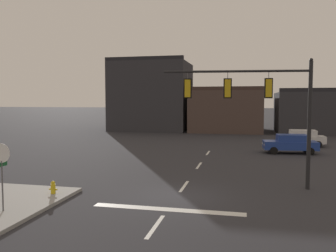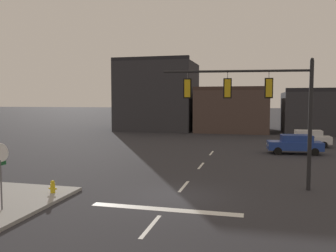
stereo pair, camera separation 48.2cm
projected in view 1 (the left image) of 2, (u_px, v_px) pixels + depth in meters
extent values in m
plane|color=#2B2B30|center=(177.00, 196.00, 16.39)|extent=(400.00, 400.00, 0.00)
cube|color=silver|center=(168.00, 209.00, 14.44)|extent=(6.40, 0.50, 0.01)
cube|color=silver|center=(155.00, 226.00, 12.49)|extent=(0.16, 2.40, 0.01)
cube|color=silver|center=(184.00, 186.00, 18.33)|extent=(0.16, 2.40, 0.01)
cube|color=silver|center=(199.00, 166.00, 24.18)|extent=(0.16, 2.40, 0.01)
cube|color=silver|center=(208.00, 153.00, 30.02)|extent=(0.16, 2.40, 0.01)
cylinder|color=black|center=(309.00, 126.00, 17.52)|extent=(0.20, 0.20, 6.46)
cylinder|color=black|center=(236.00, 71.00, 17.71)|extent=(7.31, 0.95, 0.12)
sphere|color=black|center=(311.00, 60.00, 17.28)|extent=(0.18, 0.18, 0.18)
cylinder|color=#56565B|center=(269.00, 76.00, 17.55)|extent=(0.03, 0.03, 0.35)
cube|color=gold|center=(268.00, 88.00, 17.60)|extent=(0.33, 0.27, 0.90)
sphere|color=green|center=(268.00, 83.00, 17.71)|extent=(0.20, 0.20, 0.20)
sphere|color=#2D2314|center=(268.00, 88.00, 17.73)|extent=(0.20, 0.20, 0.20)
sphere|color=black|center=(268.00, 94.00, 17.75)|extent=(0.20, 0.20, 0.20)
cube|color=black|center=(269.00, 88.00, 17.58)|extent=(0.42, 0.08, 1.02)
cylinder|color=#56565B|center=(228.00, 76.00, 17.77)|extent=(0.03, 0.03, 0.35)
cube|color=gold|center=(228.00, 88.00, 17.81)|extent=(0.33, 0.27, 0.90)
sphere|color=green|center=(227.00, 83.00, 17.92)|extent=(0.20, 0.20, 0.20)
sphere|color=#2D2314|center=(227.00, 88.00, 17.94)|extent=(0.20, 0.20, 0.20)
sphere|color=black|center=(227.00, 94.00, 17.96)|extent=(0.20, 0.20, 0.20)
cube|color=black|center=(228.00, 88.00, 17.79)|extent=(0.42, 0.08, 1.02)
cylinder|color=#56565B|center=(188.00, 76.00, 17.98)|extent=(0.03, 0.03, 0.35)
cube|color=gold|center=(188.00, 88.00, 18.03)|extent=(0.33, 0.27, 0.90)
sphere|color=green|center=(188.00, 83.00, 18.13)|extent=(0.20, 0.20, 0.20)
sphere|color=#2D2314|center=(188.00, 89.00, 18.16)|extent=(0.20, 0.20, 0.20)
sphere|color=black|center=(188.00, 94.00, 18.18)|extent=(0.20, 0.20, 0.20)
cube|color=black|center=(188.00, 88.00, 18.01)|extent=(0.42, 0.08, 1.02)
cylinder|color=#56565B|center=(2.00, 188.00, 13.73)|extent=(0.06, 0.06, 2.15)
cylinder|color=white|center=(1.00, 153.00, 13.63)|extent=(0.76, 0.03, 0.76)
cylinder|color=#B21414|center=(1.00, 153.00, 13.64)|extent=(0.68, 0.03, 0.68)
cube|color=#19592D|center=(2.00, 165.00, 13.66)|extent=(0.02, 0.64, 0.16)
cube|color=navy|center=(290.00, 145.00, 29.74)|extent=(4.51, 2.09, 0.70)
cube|color=navy|center=(292.00, 138.00, 29.67)|extent=(2.57, 1.76, 0.56)
cube|color=#2D3842|center=(283.00, 138.00, 29.79)|extent=(0.35, 1.53, 0.47)
cube|color=#2D3842|center=(306.00, 138.00, 29.50)|extent=(0.32, 1.53, 0.46)
cylinder|color=black|center=(274.00, 151.00, 29.15)|extent=(0.65, 0.26, 0.64)
cylinder|color=black|center=(271.00, 148.00, 30.82)|extent=(0.65, 0.26, 0.64)
cylinder|color=black|center=(310.00, 151.00, 28.71)|extent=(0.65, 0.26, 0.64)
cylinder|color=black|center=(305.00, 149.00, 30.39)|extent=(0.65, 0.26, 0.64)
sphere|color=silver|center=(265.00, 145.00, 29.49)|extent=(0.16, 0.16, 0.16)
sphere|color=silver|center=(263.00, 143.00, 30.63)|extent=(0.16, 0.16, 0.16)
cube|color=maroon|center=(317.00, 145.00, 29.41)|extent=(0.13, 1.37, 0.12)
cube|color=silver|center=(301.00, 139.00, 34.40)|extent=(4.42, 1.84, 0.70)
cube|color=silver|center=(303.00, 133.00, 34.32)|extent=(2.48, 1.62, 0.56)
cube|color=#2D3842|center=(295.00, 133.00, 34.50)|extent=(0.26, 1.52, 0.47)
cube|color=#2D3842|center=(315.00, 133.00, 34.06)|extent=(0.23, 1.52, 0.46)
cylinder|color=black|center=(286.00, 144.00, 33.93)|extent=(0.64, 0.23, 0.64)
cylinder|color=black|center=(285.00, 142.00, 35.58)|extent=(0.64, 0.23, 0.64)
cylinder|color=black|center=(318.00, 144.00, 33.28)|extent=(0.64, 0.23, 0.64)
cylinder|color=black|center=(315.00, 142.00, 34.93)|extent=(0.64, 0.23, 0.64)
sphere|color=silver|center=(278.00, 139.00, 34.33)|extent=(0.16, 0.16, 0.16)
sphere|color=silver|center=(277.00, 137.00, 35.45)|extent=(0.16, 0.16, 0.16)
cube|color=maroon|center=(325.00, 139.00, 33.91)|extent=(0.05, 1.37, 0.12)
cylinder|color=gold|center=(53.00, 190.00, 16.33)|extent=(0.22, 0.22, 0.55)
cylinder|color=gold|center=(53.00, 196.00, 16.35)|extent=(0.30, 0.30, 0.10)
sphere|color=gold|center=(53.00, 183.00, 16.30)|extent=(0.20, 0.20, 0.20)
cylinder|color=gold|center=(50.00, 189.00, 16.36)|extent=(0.10, 0.08, 0.08)
cylinder|color=gold|center=(56.00, 189.00, 16.29)|extent=(0.10, 0.08, 0.08)
cube|color=#2D2D33|center=(152.00, 97.00, 53.27)|extent=(11.33, 9.09, 10.14)
cube|color=black|center=(144.00, 58.00, 48.75)|extent=(11.33, 0.60, 0.50)
cube|color=#473833|center=(227.00, 111.00, 51.94)|extent=(10.15, 11.05, 5.87)
cube|color=#3A2B26|center=(225.00, 88.00, 46.62)|extent=(10.15, 0.60, 0.50)
cube|color=#2D2D33|center=(310.00, 113.00, 48.46)|extent=(9.00, 8.97, 5.60)
cube|color=black|center=(316.00, 90.00, 44.16)|extent=(9.00, 0.60, 0.50)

